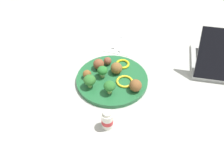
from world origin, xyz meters
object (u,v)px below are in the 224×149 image
meatball_front_right (87,74)px  knife (125,41)px  broccoli_floret_center (110,86)px  yogurt_bottle (107,120)px  fork (118,40)px  pepper_ring_front_left (123,64)px  meatball_near_rim (116,68)px  meatball_mid_right (135,86)px  napkin (121,42)px  plate (112,80)px  broccoli_floret_back_left (90,80)px  meatball_front_left (99,64)px  broccoli_floret_near_rim (102,71)px  pepper_ring_near_rim (125,81)px  meatball_center (108,61)px

meatball_front_right → knife: (0.28, -0.09, -0.03)m
broccoli_floret_center → yogurt_bottle: size_ratio=0.72×
fork → pepper_ring_front_left: bearing=-159.1°
broccoli_floret_center → meatball_near_rim: bearing=2.0°
meatball_front_right → pepper_ring_front_left: 0.16m
fork → knife: (-0.00, -0.04, -0.00)m
fork → meatball_mid_right: bearing=-154.0°
pepper_ring_front_left → napkin: 0.17m
plate → pepper_ring_front_left: (0.09, -0.02, 0.01)m
broccoli_floret_back_left → meatball_front_right: bearing=31.1°
pepper_ring_front_left → meatball_near_rim: bearing=166.2°
pepper_ring_front_left → broccoli_floret_back_left: bearing=150.1°
meatball_front_right → meatball_front_left: bearing=-24.0°
broccoli_floret_near_rim → pepper_ring_near_rim: bearing=-93.4°
meatball_near_rim → meatball_front_left: meatball_near_rim is taller
napkin → pepper_ring_near_rim: bearing=-162.8°
plate → napkin: (0.25, 0.03, -0.01)m
meatball_front_right → knife: meatball_front_right is taller
napkin → plate: bearing=-173.6°
meatball_mid_right → fork: bearing=26.0°
broccoli_floret_near_rim → meatball_front_left: bearing=32.9°
meatball_near_rim → meatball_front_right: bearing=119.3°
broccoli_floret_near_rim → napkin: size_ratio=0.28×
meatball_mid_right → meatball_front_right: bearing=85.3°
broccoli_floret_back_left → napkin: bearing=-7.1°
napkin → fork: fork is taller
plate → broccoli_floret_back_left: (-0.07, 0.07, 0.04)m
fork → napkin: bearing=-117.0°
broccoli_floret_near_rim → yogurt_bottle: size_ratio=0.66×
broccoli_floret_center → knife: (0.33, 0.02, -0.04)m
broccoli_floret_back_left → meatball_center: 0.15m
meatball_front_right → pepper_ring_front_left: size_ratio=0.59×
plate → fork: 0.27m
meatball_front_right → pepper_ring_near_rim: bearing=-85.0°
plate → pepper_ring_near_rim: size_ratio=4.25×
knife → plate: bearing=-177.9°
meatball_center → yogurt_bottle: bearing=-163.8°
meatball_mid_right → fork: size_ratio=0.38×
meatball_front_right → meatball_near_rim: (0.06, -0.10, 0.01)m
meatball_front_left → meatball_mid_right: meatball_mid_right is taller
meatball_front_right → meatball_near_rim: bearing=-60.7°
meatball_center → pepper_ring_near_rim: meatball_center is taller
broccoli_floret_back_left → meatball_front_left: (0.11, -0.00, -0.01)m
napkin → knife: (0.01, -0.02, 0.00)m
broccoli_floret_near_rim → broccoli_floret_back_left: (-0.06, 0.03, 0.00)m
broccoli_floret_back_left → meatball_front_right: broccoli_floret_back_left is taller
pepper_ring_front_left → plate: bearing=166.9°
meatball_front_right → yogurt_bottle: yogurt_bottle is taller
pepper_ring_front_left → yogurt_bottle: yogurt_bottle is taller
meatball_near_rim → meatball_center: bearing=50.1°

